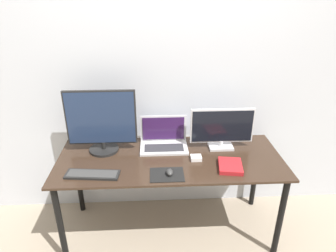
% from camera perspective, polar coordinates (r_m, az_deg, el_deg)
% --- Properties ---
extents(wall_back, '(7.00, 0.05, 2.50)m').
position_cam_1_polar(wall_back, '(2.47, -0.13, 9.61)').
color(wall_back, silver).
rests_on(wall_back, ground_plane).
extents(desk, '(1.72, 0.69, 0.72)m').
position_cam_1_polar(desk, '(2.35, 0.39, -7.88)').
color(desk, '#332319').
rests_on(desk, ground_plane).
extents(monitor_left, '(0.54, 0.23, 0.50)m').
position_cam_1_polar(monitor_left, '(2.35, -12.57, 0.70)').
color(monitor_left, black).
rests_on(monitor_left, desk).
extents(monitor_right, '(0.50, 0.14, 0.34)m').
position_cam_1_polar(monitor_right, '(2.41, 10.24, -0.42)').
color(monitor_right, silver).
rests_on(monitor_right, desk).
extents(laptop, '(0.38, 0.24, 0.24)m').
position_cam_1_polar(laptop, '(2.44, -0.83, -2.61)').
color(laptop, silver).
rests_on(laptop, desk).
extents(keyboard, '(0.38, 0.15, 0.02)m').
position_cam_1_polar(keyboard, '(2.17, -14.21, -8.93)').
color(keyboard, black).
rests_on(keyboard, desk).
extents(mousepad, '(0.24, 0.18, 0.00)m').
position_cam_1_polar(mousepad, '(2.11, -0.20, -9.24)').
color(mousepad, black).
rests_on(mousepad, desk).
extents(mouse, '(0.05, 0.07, 0.04)m').
position_cam_1_polar(mouse, '(2.10, 0.31, -8.79)').
color(mouse, '#333333').
rests_on(mouse, mousepad).
extents(book, '(0.19, 0.22, 0.03)m').
position_cam_1_polar(book, '(2.22, 11.79, -7.47)').
color(book, red).
rests_on(book, desk).
extents(power_brick, '(0.08, 0.07, 0.03)m').
position_cam_1_polar(power_brick, '(2.29, 5.38, -6.06)').
color(power_brick, white).
rests_on(power_brick, desk).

